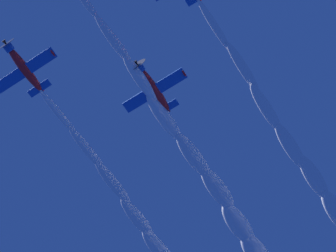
{
  "coord_description": "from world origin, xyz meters",
  "views": [
    {
      "loc": [
        17.28,
        7.72,
        1.88
      ],
      "look_at": [
        -16.96,
        10.64,
        72.19
      ],
      "focal_mm": 68.51,
      "sensor_mm": 36.0,
      "label": 1
    }
  ],
  "objects": [
    {
      "name": "airplane_right_wingman",
      "position": [
        -11.66,
        -7.4,
        74.56
      ],
      "size": [
        7.38,
        7.73,
        2.48
      ],
      "color": "red"
    },
    {
      "name": "smoke_trail_lead",
      "position": [
        -32.66,
        22.68,
        72.71
      ],
      "size": [
        50.66,
        39.55,
        5.18
      ],
      "color": "white"
    },
    {
      "name": "airplane_slot_tail",
      "position": [
        -12.73,
        8.4,
        74.02
      ],
      "size": [
        7.35,
        7.73,
        2.42
      ],
      "color": "red"
    }
  ]
}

